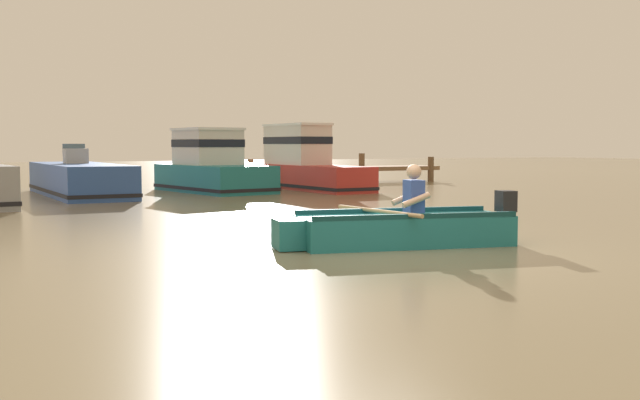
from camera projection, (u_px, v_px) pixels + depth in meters
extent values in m
plane|color=#7A6B4C|center=(375.00, 253.00, 10.46)|extent=(120.00, 120.00, 0.00)
cube|color=brown|center=(316.00, 169.00, 29.13)|extent=(10.33, 1.50, 0.16)
cylinder|color=brown|center=(189.00, 169.00, 27.66)|extent=(0.24, 0.24, 1.20)
cylinder|color=brown|center=(251.00, 171.00, 28.72)|extent=(0.24, 0.24, 0.94)
cylinder|color=brown|center=(308.00, 170.00, 29.76)|extent=(0.24, 0.24, 0.96)
cylinder|color=brown|center=(362.00, 167.00, 30.80)|extent=(0.24, 0.24, 1.13)
cylinder|color=brown|center=(431.00, 169.00, 30.60)|extent=(0.24, 0.24, 1.00)
cube|color=#1E727A|center=(404.00, 230.00, 11.23)|extent=(3.26, 1.68, 0.44)
cube|color=#1E727A|center=(289.00, 234.00, 10.79)|extent=(0.51, 0.67, 0.42)
cube|color=#103F43|center=(417.00, 217.00, 10.72)|extent=(3.00, 0.67, 0.08)
cube|color=#103F43|center=(392.00, 211.00, 11.70)|extent=(3.00, 0.67, 0.08)
cube|color=teal|center=(410.00, 218.00, 11.24)|extent=(0.47, 1.05, 0.06)
cylinder|color=black|center=(505.00, 224.00, 11.65)|extent=(0.12, 0.12, 0.54)
cube|color=black|center=(506.00, 201.00, 11.62)|extent=(0.29, 0.32, 0.32)
cube|color=#334C99|center=(414.00, 198.00, 11.23)|extent=(0.28, 0.38, 0.52)
sphere|color=tan|center=(414.00, 172.00, 11.21)|extent=(0.22, 0.22, 0.22)
cylinder|color=tan|center=(416.00, 200.00, 11.01)|extent=(0.43, 0.17, 0.23)
cylinder|color=tan|center=(405.00, 198.00, 11.43)|extent=(0.43, 0.17, 0.23)
cylinder|color=tan|center=(378.00, 211.00, 11.27)|extent=(0.29, 1.99, 0.06)
cube|color=#2D519E|center=(80.00, 180.00, 22.26)|extent=(2.14, 6.53, 0.92)
cube|color=black|center=(80.00, 190.00, 22.28)|extent=(2.18, 6.58, 0.10)
cube|color=#B2ADA3|center=(76.00, 156.00, 22.63)|extent=(0.67, 0.53, 0.44)
cube|color=slate|center=(74.00, 150.00, 22.85)|extent=(0.65, 0.07, 0.36)
cube|color=#1E727A|center=(214.00, 178.00, 24.00)|extent=(2.78, 4.78, 0.84)
cube|color=black|center=(214.00, 187.00, 24.02)|extent=(2.83, 4.82, 0.10)
cube|color=silver|center=(208.00, 148.00, 24.25)|extent=(1.89, 2.13, 1.08)
cube|color=black|center=(208.00, 143.00, 24.24)|extent=(1.92, 2.17, 0.24)
cube|color=white|center=(208.00, 129.00, 24.21)|extent=(1.98, 2.24, 0.08)
cube|color=#B72D28|center=(305.00, 177.00, 25.59)|extent=(2.01, 6.49, 0.80)
cube|color=black|center=(305.00, 185.00, 25.60)|extent=(2.05, 6.53, 0.10)
cube|color=silver|center=(297.00, 145.00, 26.00)|extent=(1.39, 2.77, 1.30)
cube|color=black|center=(297.00, 140.00, 25.99)|extent=(1.42, 2.80, 0.24)
cube|color=white|center=(297.00, 125.00, 25.95)|extent=(1.45, 2.91, 0.08)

